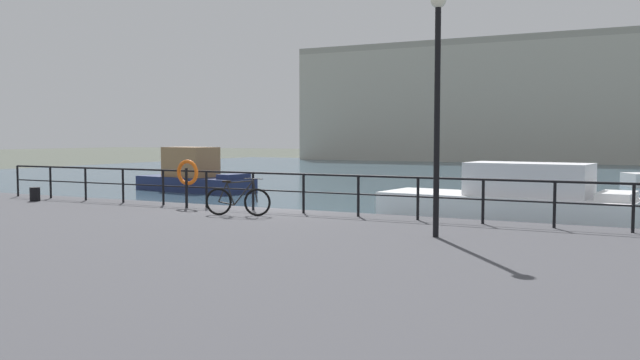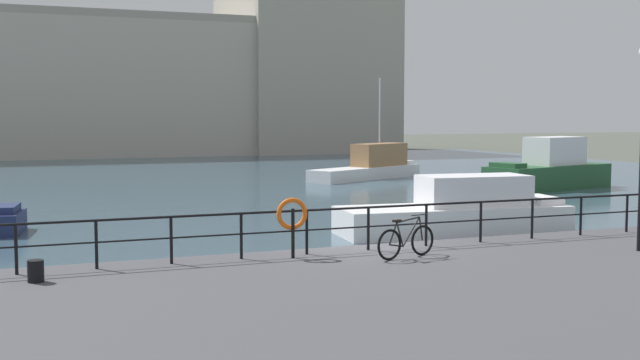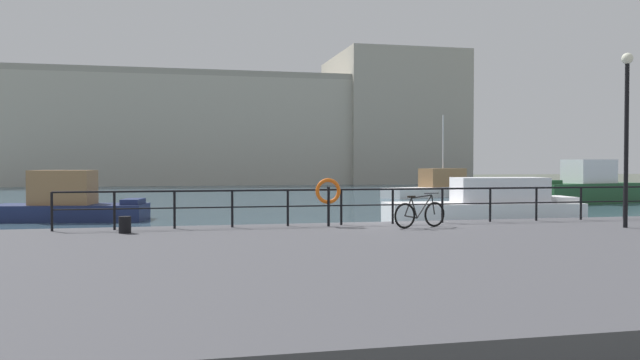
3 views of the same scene
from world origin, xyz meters
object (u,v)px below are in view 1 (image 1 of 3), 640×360
at_px(moored_white_yacht, 194,175).
at_px(parked_bicycle, 238,201).
at_px(life_ring_stand, 187,174).
at_px(mooring_bollard, 35,194).
at_px(harbor_building, 624,98).
at_px(quay_lamp_post, 437,83).
at_px(moored_harbor_tender, 512,202).

distance_m(moored_white_yacht, parked_bicycle, 17.15).
distance_m(moored_white_yacht, life_ring_stand, 14.85).
height_order(moored_white_yacht, life_ring_stand, moored_white_yacht).
bearing_deg(mooring_bollard, harbor_building, 77.75).
height_order(life_ring_stand, quay_lamp_post, quay_lamp_post).
bearing_deg(parked_bicycle, life_ring_stand, 141.31).
distance_m(harbor_building, quay_lamp_post, 66.01).
xyz_separation_m(life_ring_stand, quay_lamp_post, (8.15, -2.26, 2.16)).
relative_size(moored_harbor_tender, moored_white_yacht, 1.18).
relative_size(moored_white_yacht, quay_lamp_post, 1.37).
distance_m(moored_white_yacht, quay_lamp_post, 22.36).
bearing_deg(parked_bicycle, quay_lamp_post, -28.43).
xyz_separation_m(harbor_building, moored_harbor_tender, (-0.26, -57.86, -6.18)).
relative_size(moored_harbor_tender, quay_lamp_post, 1.62).
bearing_deg(life_ring_stand, mooring_bollard, -173.46).
distance_m(mooring_bollard, life_ring_stand, 5.71).
height_order(moored_harbor_tender, moored_white_yacht, moored_white_yacht).
height_order(moored_harbor_tender, mooring_bollard, moored_harbor_tender).
bearing_deg(moored_white_yacht, mooring_bollard, -65.35).
distance_m(moored_harbor_tender, moored_white_yacht, 18.06).
xyz_separation_m(moored_white_yacht, parked_bicycle, (11.39, -12.82, 0.30)).
bearing_deg(parked_bicycle, harbor_building, 68.69).
relative_size(parked_bicycle, life_ring_stand, 1.23).
xyz_separation_m(moored_white_yacht, mooring_bollard, (3.34, -12.45, 0.13)).
relative_size(parked_bicycle, quay_lamp_post, 0.35).
distance_m(harbor_building, parked_bicycle, 65.21).
distance_m(harbor_building, moored_white_yacht, 55.02).
bearing_deg(harbor_building, mooring_bollard, -102.25).
height_order(harbor_building, moored_harbor_tender, harbor_building).
relative_size(mooring_bollard, life_ring_stand, 0.31).
relative_size(harbor_building, life_ring_stand, 42.17).
height_order(moored_harbor_tender, parked_bicycle, moored_harbor_tender).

